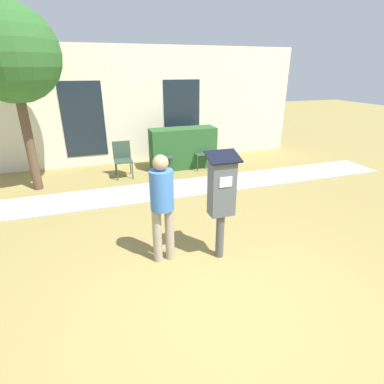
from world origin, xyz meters
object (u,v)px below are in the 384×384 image
object	(u,v)px
parking_meter	(222,193)
outdoor_chair_middle	(163,152)
person_standing	(162,201)
outdoor_chair_right	(201,149)
outdoor_chair_left	(122,156)

from	to	relation	value
parking_meter	outdoor_chair_middle	bearing A→B (deg)	87.78
person_standing	outdoor_chair_right	world-z (taller)	person_standing
outdoor_chair_middle	outdoor_chair_right	xyz separation A→B (m)	(1.07, -0.03, 0.00)
outdoor_chair_left	outdoor_chair_right	size ratio (longest dim) A/B	1.00
outdoor_chair_left	parking_meter	bearing A→B (deg)	-69.06
outdoor_chair_middle	outdoor_chair_right	bearing A→B (deg)	7.41
person_standing	outdoor_chair_right	bearing A→B (deg)	73.09
outdoor_chair_left	outdoor_chair_right	bearing A→B (deg)	9.89
outdoor_chair_right	outdoor_chair_middle	bearing A→B (deg)	-158.74
outdoor_chair_left	outdoor_chair_middle	world-z (taller)	same
outdoor_chair_left	person_standing	bearing A→B (deg)	-79.88
person_standing	outdoor_chair_right	xyz separation A→B (m)	(2.02, 3.96, -0.40)
parking_meter	outdoor_chair_right	size ratio (longest dim) A/B	1.77
outdoor_chair_middle	parking_meter	bearing A→B (deg)	-83.35
parking_meter	outdoor_chair_middle	world-z (taller)	parking_meter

